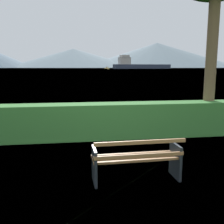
# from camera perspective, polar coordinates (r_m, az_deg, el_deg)

# --- Properties ---
(ground_plane) EXTENTS (1400.00, 1400.00, 0.00)m
(ground_plane) POSITION_cam_1_polar(r_m,az_deg,el_deg) (5.26, 5.13, -14.38)
(ground_plane) COLOR #4C6B33
(water_surface) EXTENTS (620.00, 620.00, 0.00)m
(water_surface) POSITION_cam_1_polar(r_m,az_deg,el_deg) (312.80, -8.22, 9.36)
(water_surface) COLOR #6B8EA3
(water_surface) RESTS_ON ground_plane
(park_bench) EXTENTS (1.69, 0.61, 0.87)m
(park_bench) POSITION_cam_1_polar(r_m,az_deg,el_deg) (5.05, 5.38, -10.24)
(park_bench) COLOR olive
(park_bench) RESTS_ON ground_plane
(hedge_row) EXTENTS (10.47, 0.76, 1.06)m
(hedge_row) POSITION_cam_1_polar(r_m,az_deg,el_deg) (8.01, 0.05, -1.87)
(hedge_row) COLOR #387A33
(hedge_row) RESTS_ON ground_plane
(cargo_ship_large) EXTENTS (62.11, 18.40, 13.70)m
(cargo_ship_large) POSITION_cam_1_polar(r_m,az_deg,el_deg) (276.16, 5.67, 10.15)
(cargo_ship_large) COLOR #2D384C
(cargo_ship_large) RESTS_ON water_surface
(sailboat_mid) EXTENTS (3.57, 6.85, 2.10)m
(sailboat_mid) POSITION_cam_1_polar(r_m,az_deg,el_deg) (235.43, -1.09, 9.50)
(sailboat_mid) COLOR gold
(sailboat_mid) RESTS_ON water_surface
(distant_hills) EXTENTS (695.53, 361.00, 56.51)m
(distant_hills) POSITION_cam_1_polar(r_m,az_deg,el_deg) (587.99, -2.69, 12.15)
(distant_hills) COLOR slate
(distant_hills) RESTS_ON ground_plane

